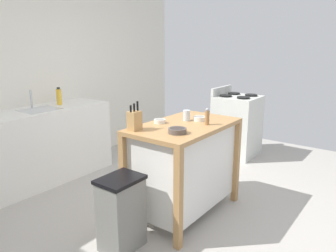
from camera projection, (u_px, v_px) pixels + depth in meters
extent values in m
plane|color=#ADA8A0|center=(179.00, 219.00, 3.22)|extent=(6.29, 6.29, 0.00)
cube|color=silver|center=(36.00, 73.00, 4.19)|extent=(5.29, 0.10, 2.60)
cube|color=#AD7F4C|center=(185.00, 126.00, 3.13)|extent=(1.14, 0.67, 0.04)
cube|color=white|center=(184.00, 166.00, 3.24)|extent=(1.04, 0.57, 0.78)
cube|color=#AD7F4C|center=(178.00, 200.00, 2.65)|extent=(0.06, 0.06, 0.88)
cube|color=#AD7F4C|center=(236.00, 162.00, 3.49)|extent=(0.06, 0.06, 0.88)
cube|color=#AD7F4C|center=(124.00, 181.00, 3.01)|extent=(0.06, 0.06, 0.88)
cube|color=#AD7F4C|center=(188.00, 151.00, 3.84)|extent=(0.06, 0.06, 0.88)
cube|color=tan|center=(135.00, 121.00, 2.90)|extent=(0.11, 0.09, 0.17)
cylinder|color=black|center=(131.00, 109.00, 2.83)|extent=(0.02, 0.02, 0.06)
cylinder|color=black|center=(134.00, 107.00, 2.87)|extent=(0.02, 0.02, 0.07)
cylinder|color=black|center=(138.00, 106.00, 2.90)|extent=(0.02, 0.02, 0.08)
cylinder|color=silver|center=(200.00, 119.00, 3.26)|extent=(0.12, 0.12, 0.04)
cylinder|color=gray|center=(200.00, 117.00, 3.25)|extent=(0.10, 0.10, 0.01)
cylinder|color=#564C47|center=(177.00, 131.00, 2.81)|extent=(0.16, 0.16, 0.05)
cylinder|color=#342D2A|center=(177.00, 129.00, 2.81)|extent=(0.13, 0.13, 0.01)
cylinder|color=silver|center=(160.00, 121.00, 3.16)|extent=(0.11, 0.11, 0.04)
cylinder|color=gray|center=(160.00, 120.00, 3.16)|extent=(0.09, 0.09, 0.01)
cylinder|color=silver|center=(187.00, 115.00, 3.25)|extent=(0.07, 0.07, 0.11)
cylinder|color=#9E7042|center=(207.00, 118.00, 3.09)|extent=(0.04, 0.04, 0.13)
sphere|color=#99999E|center=(207.00, 110.00, 3.07)|extent=(0.03, 0.03, 0.03)
cube|color=slate|center=(121.00, 215.00, 2.70)|extent=(0.34, 0.26, 0.60)
cube|color=black|center=(120.00, 180.00, 2.62)|extent=(0.36, 0.28, 0.03)
cube|color=white|center=(42.00, 145.00, 4.02)|extent=(1.72, 0.60, 0.90)
cube|color=silver|center=(40.00, 111.00, 3.90)|extent=(0.44, 0.36, 0.03)
cylinder|color=#B7BCC1|center=(31.00, 99.00, 3.96)|extent=(0.02, 0.02, 0.22)
cylinder|color=yellow|center=(59.00, 97.00, 4.18)|extent=(0.06, 0.06, 0.20)
cylinder|color=black|center=(58.00, 88.00, 4.15)|extent=(0.04, 0.04, 0.02)
cube|color=silver|center=(237.00, 126.00, 4.96)|extent=(0.60, 0.60, 0.90)
cube|color=silver|center=(222.00, 91.00, 5.00)|extent=(0.60, 0.04, 0.12)
cylinder|color=black|center=(243.00, 98.00, 4.66)|extent=(0.18, 0.18, 0.02)
cylinder|color=black|center=(251.00, 95.00, 4.87)|extent=(0.18, 0.18, 0.02)
cylinder|color=black|center=(226.00, 96.00, 4.82)|extent=(0.18, 0.18, 0.02)
cylinder|color=black|center=(234.00, 93.00, 5.03)|extent=(0.18, 0.18, 0.02)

